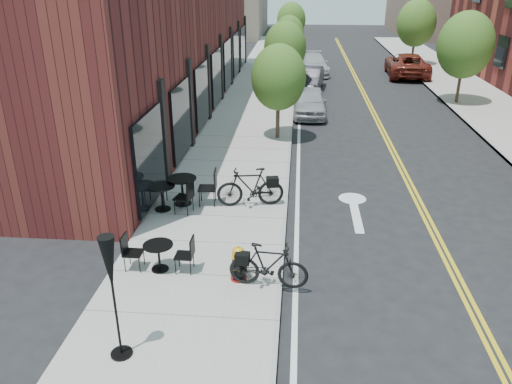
{
  "coord_description": "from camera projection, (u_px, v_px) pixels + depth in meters",
  "views": [
    {
      "loc": [
        0.22,
        -11.02,
        6.44
      ],
      "look_at": [
        -0.84,
        1.27,
        1.0
      ],
      "focal_mm": 35.0,
      "sensor_mm": 36.0,
      "label": 1
    }
  ],
  "objects": [
    {
      "name": "bistro_set_a",
      "position": [
        159.0,
        253.0,
        11.41
      ],
      "size": [
        1.59,
        0.7,
        0.86
      ],
      "rotation": [
        0.0,
        0.0,
        -0.01
      ],
      "color": "black",
      "rests_on": "sidewalk_near"
    },
    {
      "name": "tree_near_b",
      "position": [
        285.0,
        47.0,
        27.11
      ],
      "size": [
        2.3,
        2.3,
        3.98
      ],
      "color": "#382B1E",
      "rests_on": "sidewalk_near"
    },
    {
      "name": "building_near",
      "position": [
        164.0,
        38.0,
        24.52
      ],
      "size": [
        5.0,
        28.0,
        7.0
      ],
      "primitive_type": "cube",
      "color": "#461716",
      "rests_on": "ground"
    },
    {
      "name": "bicycle_left",
      "position": [
        250.0,
        187.0,
        14.53
      ],
      "size": [
        2.03,
        0.87,
        1.18
      ],
      "primitive_type": "imported",
      "rotation": [
        0.0,
        0.0,
        -1.4
      ],
      "color": "black",
      "rests_on": "sidewalk_near"
    },
    {
      "name": "parked_car_a",
      "position": [
        310.0,
        102.0,
        24.27
      ],
      "size": [
        1.64,
        3.93,
        1.33
      ],
      "primitive_type": "imported",
      "rotation": [
        0.0,
        0.0,
        -0.02
      ],
      "color": "#9EA2A6",
      "rests_on": "ground"
    },
    {
      "name": "tree_far_b",
      "position": [
        465.0,
        45.0,
        25.34
      ],
      "size": [
        2.8,
        2.8,
        4.62
      ],
      "color": "#382B1E",
      "rests_on": "sidewalk_far"
    },
    {
      "name": "sidewalk_near",
      "position": [
        247.0,
        131.0,
        21.91
      ],
      "size": [
        4.0,
        70.0,
        0.12
      ],
      "primitive_type": "cube",
      "color": "#9E9B93",
      "rests_on": "ground"
    },
    {
      "name": "patio_umbrella",
      "position": [
        111.0,
        273.0,
        8.31
      ],
      "size": [
        0.39,
        0.39,
        2.42
      ],
      "color": "black",
      "rests_on": "sidewalk_near"
    },
    {
      "name": "ground",
      "position": [
        285.0,
        249.0,
        12.67
      ],
      "size": [
        120.0,
        120.0,
        0.0
      ],
      "primitive_type": "plane",
      "color": "black",
      "rests_on": "ground"
    },
    {
      "name": "parked_car_b",
      "position": [
        309.0,
        79.0,
        29.44
      ],
      "size": [
        1.96,
        4.27,
        1.36
      ],
      "primitive_type": "imported",
      "rotation": [
        0.0,
        0.0,
        -0.13
      ],
      "color": "black",
      "rests_on": "ground"
    },
    {
      "name": "tree_near_c",
      "position": [
        289.0,
        34.0,
        34.48
      ],
      "size": [
        2.1,
        2.1,
        3.67
      ],
      "color": "#382B1E",
      "rests_on": "sidewalk_near"
    },
    {
      "name": "bistro_set_c",
      "position": [
        162.0,
        194.0,
        14.31
      ],
      "size": [
        1.87,
        0.93,
        0.99
      ],
      "rotation": [
        0.0,
        0.0,
        -0.21
      ],
      "color": "black",
      "rests_on": "sidewalk_near"
    },
    {
      "name": "fire_hydrant",
      "position": [
        238.0,
        264.0,
        11.07
      ],
      "size": [
        0.42,
        0.42,
        0.84
      ],
      "rotation": [
        0.0,
        0.0,
        0.18
      ],
      "color": "maroon",
      "rests_on": "sidewalk_near"
    },
    {
      "name": "tree_far_c",
      "position": [
        416.0,
        23.0,
        36.28
      ],
      "size": [
        2.8,
        2.8,
        4.62
      ],
      "color": "#382B1E",
      "rests_on": "sidewalk_far"
    },
    {
      "name": "parked_car_far",
      "position": [
        407.0,
        65.0,
        33.4
      ],
      "size": [
        2.87,
        5.67,
        1.54
      ],
      "primitive_type": "imported",
      "rotation": [
        0.0,
        0.0,
        3.08
      ],
      "color": "maroon",
      "rests_on": "ground"
    },
    {
      "name": "parked_car_c",
      "position": [
        313.0,
        64.0,
        34.24
      ],
      "size": [
        2.22,
        4.74,
        1.34
      ],
      "primitive_type": "imported",
      "rotation": [
        0.0,
        0.0,
        0.08
      ],
      "color": "#B0B0B5",
      "rests_on": "ground"
    },
    {
      "name": "bicycle_right",
      "position": [
        269.0,
        266.0,
        10.76
      ],
      "size": [
        1.78,
        0.63,
        1.05
      ],
      "primitive_type": "imported",
      "rotation": [
        0.0,
        0.0,
        1.49
      ],
      "color": "black",
      "rests_on": "sidewalk_near"
    },
    {
      "name": "tree_near_d",
      "position": [
        291.0,
        20.0,
        41.67
      ],
      "size": [
        2.4,
        2.4,
        4.11
      ],
      "color": "#382B1E",
      "rests_on": "sidewalk_near"
    },
    {
      "name": "bistro_set_b",
      "position": [
        182.0,
        187.0,
        14.66
      ],
      "size": [
        2.02,
        0.92,
        1.08
      ],
      "rotation": [
        0.0,
        0.0,
        0.07
      ],
      "color": "black",
      "rests_on": "sidewalk_near"
    },
    {
      "name": "tree_near_a",
      "position": [
        278.0,
        78.0,
        19.87
      ],
      "size": [
        2.2,
        2.2,
        3.81
      ],
      "color": "#382B1E",
      "rests_on": "sidewalk_near"
    }
  ]
}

